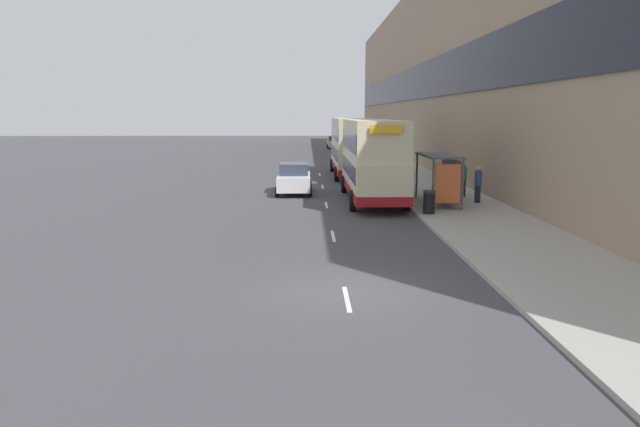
{
  "coord_description": "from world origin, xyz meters",
  "views": [
    {
      "loc": [
        -1.0,
        -14.4,
        4.6
      ],
      "look_at": [
        -0.3,
        15.6,
        -0.64
      ],
      "focal_mm": 32.0,
      "sensor_mm": 36.0,
      "label": 1
    }
  ],
  "objects_px": {
    "car_1": "(294,179)",
    "pedestrian_2": "(448,176)",
    "pedestrian_1": "(457,186)",
    "double_decker_bus_near": "(372,159)",
    "double_decker_bus_ahead": "(351,146)",
    "pedestrian_4": "(463,179)",
    "bus_shelter": "(444,170)",
    "pedestrian_at_shelter": "(411,180)",
    "pedestrian_3": "(478,184)",
    "litter_bin": "(429,202)",
    "car_0": "(335,142)"
  },
  "relations": [
    {
      "from": "double_decker_bus_ahead",
      "to": "pedestrian_2",
      "type": "distance_m",
      "value": 11.2
    },
    {
      "from": "pedestrian_at_shelter",
      "to": "pedestrian_1",
      "type": "bearing_deg",
      "value": -62.78
    },
    {
      "from": "bus_shelter",
      "to": "car_0",
      "type": "relative_size",
      "value": 1.06
    },
    {
      "from": "pedestrian_1",
      "to": "pedestrian_2",
      "type": "distance_m",
      "value": 4.22
    },
    {
      "from": "car_1",
      "to": "pedestrian_1",
      "type": "xyz_separation_m",
      "value": [
        8.37,
        -4.74,
        0.15
      ]
    },
    {
      "from": "pedestrian_3",
      "to": "litter_bin",
      "type": "bearing_deg",
      "value": -134.73
    },
    {
      "from": "bus_shelter",
      "to": "double_decker_bus_near",
      "type": "distance_m",
      "value": 3.97
    },
    {
      "from": "car_1",
      "to": "pedestrian_1",
      "type": "height_order",
      "value": "pedestrian_1"
    },
    {
      "from": "pedestrian_at_shelter",
      "to": "pedestrian_3",
      "type": "bearing_deg",
      "value": -48.99
    },
    {
      "from": "pedestrian_at_shelter",
      "to": "litter_bin",
      "type": "bearing_deg",
      "value": -93.06
    },
    {
      "from": "bus_shelter",
      "to": "litter_bin",
      "type": "bearing_deg",
      "value": -115.71
    },
    {
      "from": "bus_shelter",
      "to": "pedestrian_2",
      "type": "height_order",
      "value": "bus_shelter"
    },
    {
      "from": "double_decker_bus_ahead",
      "to": "pedestrian_3",
      "type": "xyz_separation_m",
      "value": [
        5.38,
        -14.08,
        -1.2
      ]
    },
    {
      "from": "car_0",
      "to": "pedestrian_2",
      "type": "height_order",
      "value": "pedestrian_2"
    },
    {
      "from": "bus_shelter",
      "to": "car_0",
      "type": "xyz_separation_m",
      "value": [
        -2.96,
        49.98,
        -1.04
      ]
    },
    {
      "from": "car_1",
      "to": "pedestrian_1",
      "type": "relative_size",
      "value": 2.5
    },
    {
      "from": "double_decker_bus_near",
      "to": "double_decker_bus_ahead",
      "type": "relative_size",
      "value": 0.94
    },
    {
      "from": "litter_bin",
      "to": "pedestrian_4",
      "type": "bearing_deg",
      "value": 61.08
    },
    {
      "from": "double_decker_bus_ahead",
      "to": "car_1",
      "type": "relative_size",
      "value": 2.51
    },
    {
      "from": "bus_shelter",
      "to": "pedestrian_4",
      "type": "bearing_deg",
      "value": 58.5
    },
    {
      "from": "bus_shelter",
      "to": "pedestrian_4",
      "type": "xyz_separation_m",
      "value": [
        1.83,
        2.98,
        -0.78
      ]
    },
    {
      "from": "car_1",
      "to": "pedestrian_1",
      "type": "bearing_deg",
      "value": 150.5
    },
    {
      "from": "bus_shelter",
      "to": "pedestrian_1",
      "type": "relative_size",
      "value": 2.44
    },
    {
      "from": "pedestrian_at_shelter",
      "to": "pedestrian_3",
      "type": "distance_m",
      "value": 4.31
    },
    {
      "from": "pedestrian_1",
      "to": "double_decker_bus_ahead",
      "type": "bearing_deg",
      "value": 106.8
    },
    {
      "from": "car_0",
      "to": "pedestrian_3",
      "type": "bearing_deg",
      "value": -84.31
    },
    {
      "from": "double_decker_bus_ahead",
      "to": "car_0",
      "type": "relative_size",
      "value": 2.73
    },
    {
      "from": "car_0",
      "to": "pedestrian_4",
      "type": "relative_size",
      "value": 2.13
    },
    {
      "from": "pedestrian_at_shelter",
      "to": "litter_bin",
      "type": "xyz_separation_m",
      "value": [
        -0.35,
        -6.46,
        -0.27
      ]
    },
    {
      "from": "double_decker_bus_ahead",
      "to": "pedestrian_4",
      "type": "bearing_deg",
      "value": -65.93
    },
    {
      "from": "bus_shelter",
      "to": "car_1",
      "type": "bearing_deg",
      "value": 144.87
    },
    {
      "from": "pedestrian_4",
      "to": "double_decker_bus_ahead",
      "type": "bearing_deg",
      "value": 114.07
    },
    {
      "from": "double_decker_bus_ahead",
      "to": "pedestrian_4",
      "type": "distance_m",
      "value": 12.94
    },
    {
      "from": "pedestrian_2",
      "to": "pedestrian_4",
      "type": "height_order",
      "value": "pedestrian_4"
    },
    {
      "from": "double_decker_bus_near",
      "to": "pedestrian_at_shelter",
      "type": "bearing_deg",
      "value": 35.9
    },
    {
      "from": "pedestrian_at_shelter",
      "to": "pedestrian_2",
      "type": "xyz_separation_m",
      "value": [
        2.31,
        0.82,
        0.11
      ]
    },
    {
      "from": "pedestrian_at_shelter",
      "to": "pedestrian_1",
      "type": "distance_m",
      "value": 3.79
    },
    {
      "from": "car_0",
      "to": "pedestrian_3",
      "type": "distance_m",
      "value": 49.56
    },
    {
      "from": "double_decker_bus_near",
      "to": "bus_shelter",
      "type": "bearing_deg",
      "value": -33.33
    },
    {
      "from": "double_decker_bus_near",
      "to": "pedestrian_2",
      "type": "height_order",
      "value": "double_decker_bus_near"
    },
    {
      "from": "pedestrian_1",
      "to": "litter_bin",
      "type": "relative_size",
      "value": 1.64
    },
    {
      "from": "bus_shelter",
      "to": "car_1",
      "type": "height_order",
      "value": "bus_shelter"
    },
    {
      "from": "pedestrian_4",
      "to": "pedestrian_2",
      "type": "bearing_deg",
      "value": 102.54
    },
    {
      "from": "litter_bin",
      "to": "car_0",
      "type": "bearing_deg",
      "value": 91.89
    },
    {
      "from": "car_1",
      "to": "pedestrian_2",
      "type": "distance_m",
      "value": 8.98
    },
    {
      "from": "double_decker_bus_ahead",
      "to": "pedestrian_1",
      "type": "bearing_deg",
      "value": -73.2
    },
    {
      "from": "car_0",
      "to": "car_1",
      "type": "bearing_deg",
      "value": -95.83
    },
    {
      "from": "car_1",
      "to": "pedestrian_2",
      "type": "relative_size",
      "value": 2.42
    },
    {
      "from": "pedestrian_at_shelter",
      "to": "pedestrian_2",
      "type": "relative_size",
      "value": 0.88
    },
    {
      "from": "car_1",
      "to": "pedestrian_4",
      "type": "bearing_deg",
      "value": 166.12
    }
  ]
}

